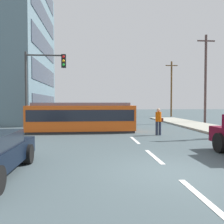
{
  "coord_description": "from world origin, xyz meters",
  "views": [
    {
      "loc": [
        -2.32,
        -6.87,
        2.0
      ],
      "look_at": [
        -0.95,
        9.29,
        1.41
      ],
      "focal_mm": 39.07,
      "sensor_mm": 36.0,
      "label": 1
    }
  ],
  "objects_px": {
    "parked_sedan_far": "(67,116)",
    "traffic_light_mast": "(42,77)",
    "city_bus": "(103,112)",
    "parked_sedan_furthest": "(72,113)",
    "parked_sedan_mid": "(55,119)",
    "utility_pole_mid": "(206,77)",
    "utility_pole_far": "(171,88)",
    "pedestrian_crossing": "(159,120)",
    "streetcar_tram": "(81,117)"
  },
  "relations": [
    {
      "from": "streetcar_tram",
      "to": "city_bus",
      "type": "xyz_separation_m",
      "value": [
        1.96,
        8.83,
        -0.03
      ]
    },
    {
      "from": "parked_sedan_mid",
      "to": "traffic_light_mast",
      "type": "distance_m",
      "value": 6.01
    },
    {
      "from": "parked_sedan_furthest",
      "to": "utility_pole_far",
      "type": "xyz_separation_m",
      "value": [
        14.48,
        1.98,
        3.63
      ]
    },
    {
      "from": "parked_sedan_furthest",
      "to": "utility_pole_mid",
      "type": "height_order",
      "value": "utility_pole_mid"
    },
    {
      "from": "parked_sedan_far",
      "to": "utility_pole_mid",
      "type": "bearing_deg",
      "value": -12.04
    },
    {
      "from": "parked_sedan_far",
      "to": "traffic_light_mast",
      "type": "relative_size",
      "value": 0.77
    },
    {
      "from": "parked_sedan_furthest",
      "to": "parked_sedan_far",
      "type": "bearing_deg",
      "value": -89.74
    },
    {
      "from": "pedestrian_crossing",
      "to": "traffic_light_mast",
      "type": "distance_m",
      "value": 7.81
    },
    {
      "from": "city_bus",
      "to": "utility_pole_mid",
      "type": "distance_m",
      "value": 10.97
    },
    {
      "from": "city_bus",
      "to": "parked_sedan_furthest",
      "type": "xyz_separation_m",
      "value": [
        -3.93,
        7.48,
        -0.39
      ]
    },
    {
      "from": "pedestrian_crossing",
      "to": "streetcar_tram",
      "type": "bearing_deg",
      "value": 156.03
    },
    {
      "from": "city_bus",
      "to": "parked_sedan_furthest",
      "type": "distance_m",
      "value": 8.46
    },
    {
      "from": "city_bus",
      "to": "pedestrian_crossing",
      "type": "xyz_separation_m",
      "value": [
        2.89,
        -10.99,
        -0.07
      ]
    },
    {
      "from": "pedestrian_crossing",
      "to": "parked_sedan_furthest",
      "type": "xyz_separation_m",
      "value": [
        -6.83,
        18.47,
        -0.32
      ]
    },
    {
      "from": "streetcar_tram",
      "to": "parked_sedan_furthest",
      "type": "relative_size",
      "value": 1.76
    },
    {
      "from": "streetcar_tram",
      "to": "parked_sedan_far",
      "type": "height_order",
      "value": "streetcar_tram"
    },
    {
      "from": "city_bus",
      "to": "utility_pole_mid",
      "type": "xyz_separation_m",
      "value": [
        10.15,
        -2.18,
        3.57
      ]
    },
    {
      "from": "parked_sedan_far",
      "to": "utility_pole_mid",
      "type": "xyz_separation_m",
      "value": [
        14.05,
        -3.0,
        3.96
      ]
    },
    {
      "from": "traffic_light_mast",
      "to": "utility_pole_mid",
      "type": "bearing_deg",
      "value": 28.52
    },
    {
      "from": "traffic_light_mast",
      "to": "parked_sedan_mid",
      "type": "bearing_deg",
      "value": 89.22
    },
    {
      "from": "utility_pole_far",
      "to": "parked_sedan_furthest",
      "type": "bearing_deg",
      "value": -172.21
    },
    {
      "from": "utility_pole_mid",
      "to": "utility_pole_far",
      "type": "height_order",
      "value": "utility_pole_mid"
    },
    {
      "from": "parked_sedan_far",
      "to": "utility_pole_mid",
      "type": "distance_m",
      "value": 14.9
    },
    {
      "from": "utility_pole_mid",
      "to": "utility_pole_far",
      "type": "relative_size",
      "value": 1.08
    },
    {
      "from": "parked_sedan_far",
      "to": "traffic_light_mast",
      "type": "xyz_separation_m",
      "value": [
        -0.48,
        -10.89,
        3.0
      ]
    },
    {
      "from": "parked_sedan_mid",
      "to": "parked_sedan_far",
      "type": "height_order",
      "value": "same"
    },
    {
      "from": "parked_sedan_mid",
      "to": "utility_pole_mid",
      "type": "relative_size",
      "value": 0.49
    },
    {
      "from": "utility_pole_mid",
      "to": "pedestrian_crossing",
      "type": "bearing_deg",
      "value": -129.47
    },
    {
      "from": "utility_pole_far",
      "to": "parked_sedan_mid",
      "type": "bearing_deg",
      "value": -136.04
    },
    {
      "from": "parked_sedan_furthest",
      "to": "utility_pole_mid",
      "type": "bearing_deg",
      "value": -34.45
    },
    {
      "from": "city_bus",
      "to": "parked_sedan_furthest",
      "type": "bearing_deg",
      "value": 117.74
    },
    {
      "from": "parked_sedan_far",
      "to": "parked_sedan_furthest",
      "type": "distance_m",
      "value": 6.66
    },
    {
      "from": "utility_pole_far",
      "to": "pedestrian_crossing",
      "type": "bearing_deg",
      "value": -110.52
    },
    {
      "from": "streetcar_tram",
      "to": "parked_sedan_far",
      "type": "relative_size",
      "value": 1.8
    },
    {
      "from": "streetcar_tram",
      "to": "pedestrian_crossing",
      "type": "distance_m",
      "value": 5.31
    },
    {
      "from": "parked_sedan_mid",
      "to": "traffic_light_mast",
      "type": "xyz_separation_m",
      "value": [
        -0.07,
        -5.21,
        3.0
      ]
    },
    {
      "from": "parked_sedan_far",
      "to": "traffic_light_mast",
      "type": "height_order",
      "value": "traffic_light_mast"
    },
    {
      "from": "parked_sedan_furthest",
      "to": "streetcar_tram",
      "type": "bearing_deg",
      "value": -83.09
    },
    {
      "from": "parked_sedan_mid",
      "to": "utility_pole_far",
      "type": "bearing_deg",
      "value": 43.96
    },
    {
      "from": "parked_sedan_furthest",
      "to": "pedestrian_crossing",
      "type": "bearing_deg",
      "value": -69.71
    },
    {
      "from": "parked_sedan_far",
      "to": "city_bus",
      "type": "bearing_deg",
      "value": -11.84
    },
    {
      "from": "utility_pole_mid",
      "to": "utility_pole_far",
      "type": "distance_m",
      "value": 11.65
    },
    {
      "from": "city_bus",
      "to": "traffic_light_mast",
      "type": "bearing_deg",
      "value": -113.52
    },
    {
      "from": "streetcar_tram",
      "to": "traffic_light_mast",
      "type": "xyz_separation_m",
      "value": [
        -2.43,
        -1.24,
        2.57
      ]
    },
    {
      "from": "traffic_light_mast",
      "to": "utility_pole_far",
      "type": "relative_size",
      "value": 0.64
    },
    {
      "from": "streetcar_tram",
      "to": "parked_sedan_far",
      "type": "xyz_separation_m",
      "value": [
        -1.95,
        9.65,
        -0.43
      ]
    },
    {
      "from": "utility_pole_mid",
      "to": "streetcar_tram",
      "type": "bearing_deg",
      "value": -151.2
    },
    {
      "from": "traffic_light_mast",
      "to": "city_bus",
      "type": "bearing_deg",
      "value": 66.48
    },
    {
      "from": "parked_sedan_furthest",
      "to": "utility_pole_far",
      "type": "bearing_deg",
      "value": 7.79
    },
    {
      "from": "utility_pole_mid",
      "to": "utility_pole_far",
      "type": "bearing_deg",
      "value": 88.03
    }
  ]
}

